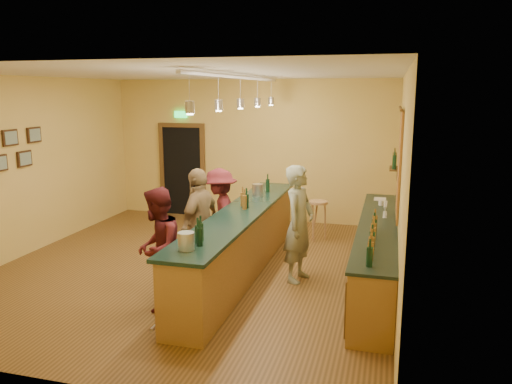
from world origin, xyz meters
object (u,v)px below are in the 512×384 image
(customer_a, at_px, (158,249))
(customer_b, at_px, (200,224))
(back_counter, at_px, (377,252))
(tasting_bar, at_px, (241,237))
(bartender, at_px, (299,224))
(customer_c, at_px, (220,215))
(bar_stool, at_px, (318,208))

(customer_a, distance_m, customer_b, 1.16)
(back_counter, height_order, tasting_bar, tasting_bar)
(bartender, bearing_deg, tasting_bar, 100.22)
(customer_c, bearing_deg, customer_a, -26.52)
(customer_a, xyz_separation_m, customer_b, (0.15, 1.15, 0.05))
(tasting_bar, xyz_separation_m, customer_c, (-0.55, 0.53, 0.21))
(back_counter, height_order, bartender, bartender)
(back_counter, height_order, customer_a, customer_a)
(back_counter, relative_size, bar_stool, 5.73)
(tasting_bar, height_order, customer_b, customer_b)
(tasting_bar, height_order, customer_c, customer_c)
(customer_c, bearing_deg, back_counter, 60.23)
(customer_b, xyz_separation_m, customer_c, (0.00, 0.94, -0.07))
(customer_b, distance_m, bar_stool, 3.01)
(tasting_bar, distance_m, customer_a, 1.72)
(customer_b, bearing_deg, back_counter, 110.48)
(back_counter, relative_size, tasting_bar, 0.89)
(tasting_bar, bearing_deg, bartender, -2.66)
(bar_stool, bearing_deg, customer_a, -113.48)
(tasting_bar, height_order, customer_a, customer_a)
(bartender, distance_m, customer_a, 2.24)
(customer_a, bearing_deg, bar_stool, 146.78)
(tasting_bar, relative_size, customer_c, 3.12)
(tasting_bar, distance_m, bar_stool, 2.39)
(tasting_bar, xyz_separation_m, bartender, (0.95, -0.04, 0.31))
(tasting_bar, relative_size, bar_stool, 6.43)
(tasting_bar, distance_m, customer_b, 0.74)
(customer_a, bearing_deg, customer_b, 162.69)
(tasting_bar, bearing_deg, back_counter, 4.82)
(bartender, distance_m, bar_stool, 2.26)
(tasting_bar, height_order, bartender, bartender)
(back_counter, xyz_separation_m, bar_stool, (-1.22, 2.02, 0.16))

